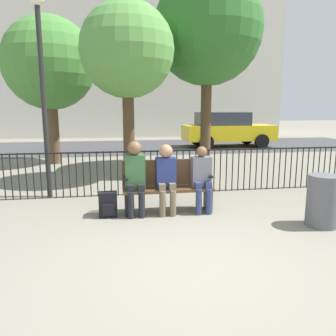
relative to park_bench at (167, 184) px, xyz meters
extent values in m
plane|color=gray|center=(0.00, -2.09, -0.49)|extent=(80.00, 80.00, 0.00)
cube|color=#4C331E|center=(0.00, -0.08, -0.06)|extent=(1.58, 0.45, 0.05)
cube|color=#4C331E|center=(0.00, 0.12, 0.20)|extent=(1.58, 0.05, 0.47)
cube|color=black|center=(-0.73, -0.08, -0.29)|extent=(0.06, 0.38, 0.40)
cube|color=black|center=(0.73, -0.08, -0.29)|extent=(0.06, 0.38, 0.40)
cube|color=black|center=(-0.73, -0.08, 0.16)|extent=(0.06, 0.38, 0.04)
cube|color=black|center=(0.73, -0.08, 0.16)|extent=(0.06, 0.38, 0.04)
cylinder|color=black|center=(-0.66, -0.30, -0.26)|extent=(0.11, 0.11, 0.45)
cylinder|color=black|center=(-0.48, -0.30, -0.26)|extent=(0.11, 0.11, 0.45)
cube|color=black|center=(-0.66, -0.20, 0.01)|extent=(0.11, 0.20, 0.12)
cube|color=black|center=(-0.48, -0.20, 0.01)|extent=(0.11, 0.20, 0.12)
cube|color=#335B33|center=(-0.57, -0.08, 0.26)|extent=(0.34, 0.22, 0.59)
sphere|color=brown|center=(-0.57, -0.10, 0.67)|extent=(0.24, 0.24, 0.24)
cylinder|color=brown|center=(-0.13, -0.30, -0.26)|extent=(0.11, 0.11, 0.45)
cylinder|color=brown|center=(0.05, -0.30, -0.26)|extent=(0.11, 0.11, 0.45)
cube|color=brown|center=(-0.13, -0.20, 0.01)|extent=(0.11, 0.20, 0.12)
cube|color=brown|center=(0.05, -0.20, 0.01)|extent=(0.11, 0.20, 0.12)
cube|color=navy|center=(-0.04, -0.08, 0.23)|extent=(0.34, 0.22, 0.54)
sphere|color=#A37556|center=(-0.04, -0.10, 0.61)|extent=(0.23, 0.23, 0.23)
cylinder|color=navy|center=(0.50, -0.30, -0.26)|extent=(0.11, 0.11, 0.45)
cylinder|color=navy|center=(0.68, -0.30, -0.26)|extent=(0.11, 0.11, 0.45)
cube|color=navy|center=(0.50, -0.20, 0.01)|extent=(0.11, 0.20, 0.12)
cube|color=navy|center=(0.68, -0.20, 0.01)|extent=(0.11, 0.20, 0.12)
cube|color=slate|center=(0.59, -0.08, 0.23)|extent=(0.34, 0.22, 0.53)
sphere|color=brown|center=(0.59, -0.10, 0.59)|extent=(0.19, 0.19, 0.19)
cube|color=black|center=(-1.05, -0.15, -0.27)|extent=(0.31, 0.18, 0.43)
cube|color=black|center=(-1.05, -0.26, -0.34)|extent=(0.21, 0.04, 0.19)
cylinder|color=black|center=(-3.10, 1.20, -0.01)|extent=(0.02, 0.02, 0.95)
cylinder|color=black|center=(-2.96, 1.20, -0.01)|extent=(0.02, 0.02, 0.95)
cylinder|color=black|center=(-2.82, 1.20, -0.01)|extent=(0.02, 0.02, 0.95)
cylinder|color=black|center=(-2.68, 1.20, -0.01)|extent=(0.02, 0.02, 0.95)
cylinder|color=black|center=(-2.54, 1.20, -0.01)|extent=(0.02, 0.02, 0.95)
cylinder|color=black|center=(-2.40, 1.20, -0.01)|extent=(0.02, 0.02, 0.95)
cylinder|color=black|center=(-2.26, 1.20, -0.01)|extent=(0.02, 0.02, 0.95)
cylinder|color=black|center=(-2.12, 1.20, -0.01)|extent=(0.02, 0.02, 0.95)
cylinder|color=black|center=(-1.98, 1.20, -0.01)|extent=(0.02, 0.02, 0.95)
cylinder|color=black|center=(-1.84, 1.20, -0.01)|extent=(0.02, 0.02, 0.95)
cylinder|color=black|center=(-1.70, 1.20, -0.01)|extent=(0.02, 0.02, 0.95)
cylinder|color=black|center=(-1.56, 1.20, -0.01)|extent=(0.02, 0.02, 0.95)
cylinder|color=black|center=(-1.42, 1.20, -0.01)|extent=(0.02, 0.02, 0.95)
cylinder|color=black|center=(-1.28, 1.20, -0.01)|extent=(0.02, 0.02, 0.95)
cylinder|color=black|center=(-1.14, 1.20, -0.01)|extent=(0.02, 0.02, 0.95)
cylinder|color=black|center=(-1.00, 1.20, -0.01)|extent=(0.02, 0.02, 0.95)
cylinder|color=black|center=(-0.86, 1.20, -0.01)|extent=(0.02, 0.02, 0.95)
cylinder|color=black|center=(-0.72, 1.20, -0.01)|extent=(0.02, 0.02, 0.95)
cylinder|color=black|center=(-0.58, 1.20, -0.01)|extent=(0.02, 0.02, 0.95)
cylinder|color=black|center=(-0.44, 1.20, -0.01)|extent=(0.02, 0.02, 0.95)
cylinder|color=black|center=(-0.30, 1.20, -0.01)|extent=(0.02, 0.02, 0.95)
cylinder|color=black|center=(-0.16, 1.20, -0.01)|extent=(0.02, 0.02, 0.95)
cylinder|color=black|center=(-0.02, 1.20, -0.01)|extent=(0.02, 0.02, 0.95)
cylinder|color=black|center=(0.12, 1.20, -0.01)|extent=(0.02, 0.02, 0.95)
cylinder|color=black|center=(0.26, 1.20, -0.01)|extent=(0.02, 0.02, 0.95)
cylinder|color=black|center=(0.40, 1.20, -0.01)|extent=(0.02, 0.02, 0.95)
cylinder|color=black|center=(0.54, 1.20, -0.01)|extent=(0.02, 0.02, 0.95)
cylinder|color=black|center=(0.68, 1.20, -0.01)|extent=(0.02, 0.02, 0.95)
cylinder|color=black|center=(0.82, 1.20, -0.01)|extent=(0.02, 0.02, 0.95)
cylinder|color=black|center=(0.96, 1.20, -0.01)|extent=(0.02, 0.02, 0.95)
cylinder|color=black|center=(1.10, 1.20, -0.01)|extent=(0.02, 0.02, 0.95)
cylinder|color=black|center=(1.24, 1.20, -0.01)|extent=(0.02, 0.02, 0.95)
cylinder|color=black|center=(1.38, 1.20, -0.01)|extent=(0.02, 0.02, 0.95)
cylinder|color=black|center=(1.52, 1.20, -0.01)|extent=(0.02, 0.02, 0.95)
cylinder|color=black|center=(1.66, 1.20, -0.01)|extent=(0.02, 0.02, 0.95)
cylinder|color=black|center=(1.80, 1.20, -0.01)|extent=(0.02, 0.02, 0.95)
cylinder|color=black|center=(1.94, 1.20, -0.01)|extent=(0.02, 0.02, 0.95)
cylinder|color=black|center=(2.08, 1.20, -0.01)|extent=(0.02, 0.02, 0.95)
cylinder|color=black|center=(2.22, 1.20, -0.01)|extent=(0.02, 0.02, 0.95)
cylinder|color=black|center=(2.36, 1.20, -0.01)|extent=(0.02, 0.02, 0.95)
cylinder|color=black|center=(2.50, 1.20, -0.01)|extent=(0.02, 0.02, 0.95)
cylinder|color=black|center=(2.64, 1.20, -0.01)|extent=(0.02, 0.02, 0.95)
cylinder|color=black|center=(2.78, 1.20, -0.01)|extent=(0.02, 0.02, 0.95)
cylinder|color=black|center=(2.92, 1.20, -0.01)|extent=(0.02, 0.02, 0.95)
cylinder|color=black|center=(3.06, 1.20, -0.01)|extent=(0.02, 0.02, 0.95)
cylinder|color=black|center=(3.20, 1.20, -0.01)|extent=(0.02, 0.02, 0.95)
cylinder|color=black|center=(3.34, 1.20, -0.01)|extent=(0.02, 0.02, 0.95)
cylinder|color=black|center=(3.48, 1.20, -0.01)|extent=(0.02, 0.02, 0.95)
cylinder|color=black|center=(3.62, 1.20, -0.01)|extent=(0.02, 0.02, 0.95)
cylinder|color=black|center=(3.76, 1.20, -0.01)|extent=(0.02, 0.02, 0.95)
cylinder|color=black|center=(3.90, 1.20, -0.01)|extent=(0.02, 0.02, 0.95)
cylinder|color=black|center=(4.04, 1.20, -0.01)|extent=(0.02, 0.02, 0.95)
cylinder|color=black|center=(4.18, 1.20, -0.01)|extent=(0.02, 0.02, 0.95)
cube|color=black|center=(0.00, 1.20, 0.44)|extent=(9.00, 0.03, 0.03)
cylinder|color=#4C3823|center=(1.84, 4.09, 1.10)|extent=(0.32, 0.32, 3.17)
sphere|color=#2D6628|center=(1.84, 4.09, 3.55)|extent=(3.16, 3.16, 3.16)
cylinder|color=#4C3823|center=(-0.54, 2.74, 0.80)|extent=(0.29, 0.29, 2.57)
sphere|color=#569342|center=(-0.54, 2.74, 2.71)|extent=(2.30, 2.30, 2.30)
cylinder|color=brown|center=(-2.86, 5.61, 0.72)|extent=(0.34, 0.34, 2.41)
sphere|color=#478438|center=(-2.86, 5.61, 2.72)|extent=(2.90, 2.90, 2.90)
cylinder|color=black|center=(-2.27, 1.35, 1.40)|extent=(0.10, 0.10, 3.78)
cube|color=#3D3D3F|center=(0.00, 9.91, -0.49)|extent=(24.00, 6.00, 0.01)
cube|color=yellow|center=(4.42, 9.26, 0.18)|extent=(4.20, 1.70, 0.70)
cube|color=#2D333D|center=(4.11, 9.26, 0.83)|extent=(2.31, 1.56, 0.60)
cylinder|color=black|center=(5.73, 8.39, -0.17)|extent=(0.64, 0.20, 0.64)
cylinder|color=black|center=(5.73, 10.13, -0.17)|extent=(0.64, 0.20, 0.64)
cylinder|color=black|center=(3.12, 8.39, -0.17)|extent=(0.64, 0.20, 0.64)
cylinder|color=black|center=(3.12, 10.13, -0.17)|extent=(0.64, 0.20, 0.64)
cube|color=beige|center=(0.00, 17.91, 6.89)|extent=(20.00, 6.00, 14.76)
cylinder|color=#56565B|center=(2.27, -1.14, -0.08)|extent=(0.48, 0.48, 0.81)
camera|label=1|loc=(-0.91, -5.60, 1.35)|focal=35.00mm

